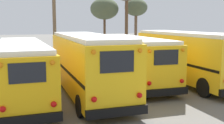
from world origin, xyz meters
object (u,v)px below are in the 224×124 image
(utility_pole, at_px, (54,23))
(bare_tree_2, at_px, (136,8))
(school_bus_3, at_px, (185,55))
(bare_tree_3, at_px, (104,9))
(school_bus_2, at_px, (131,58))
(school_bus_1, at_px, (87,62))
(school_bus_0, at_px, (22,68))

(utility_pole, distance_m, bare_tree_2, 12.21)
(school_bus_3, bearing_deg, bare_tree_2, 77.73)
(utility_pole, xyz_separation_m, bare_tree_2, (10.99, 5.00, 1.83))
(school_bus_3, relative_size, bare_tree_3, 1.40)
(school_bus_2, bearing_deg, school_bus_1, -147.88)
(school_bus_3, bearing_deg, school_bus_0, -174.30)
(school_bus_2, bearing_deg, utility_pole, 106.44)
(school_bus_1, distance_m, bare_tree_3, 22.86)
(school_bus_3, relative_size, bare_tree_2, 1.43)
(bare_tree_3, bearing_deg, school_bus_3, -90.82)
(utility_pole, bearing_deg, bare_tree_3, 43.73)
(school_bus_1, distance_m, school_bus_3, 6.89)
(utility_pole, bearing_deg, school_bus_3, -62.14)
(school_bus_1, height_order, bare_tree_3, bare_tree_3)
(school_bus_0, xyz_separation_m, bare_tree_3, (10.49, 21.28, 4.08))
(school_bus_1, height_order, bare_tree_2, bare_tree_2)
(school_bus_2, distance_m, school_bus_3, 3.56)
(utility_pole, bearing_deg, school_bus_1, -89.14)
(school_bus_1, bearing_deg, school_bus_3, 9.26)
(bare_tree_2, bearing_deg, school_bus_1, -119.07)
(school_bus_2, relative_size, bare_tree_3, 1.36)
(school_bus_0, height_order, bare_tree_3, bare_tree_3)
(utility_pole, relative_size, bare_tree_2, 1.10)
(school_bus_0, relative_size, utility_pole, 1.33)
(school_bus_0, relative_size, bare_tree_3, 1.43)
(school_bus_3, xyz_separation_m, bare_tree_3, (0.29, 20.26, 3.88))
(school_bus_3, relative_size, utility_pole, 1.30)
(bare_tree_2, bearing_deg, school_bus_0, -126.31)
(bare_tree_3, bearing_deg, school_bus_2, -100.86)
(school_bus_0, xyz_separation_m, utility_pole, (3.18, 14.29, 2.32))
(school_bus_2, xyz_separation_m, bare_tree_3, (3.69, 19.24, 4.06))
(utility_pole, distance_m, bare_tree_3, 10.26)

